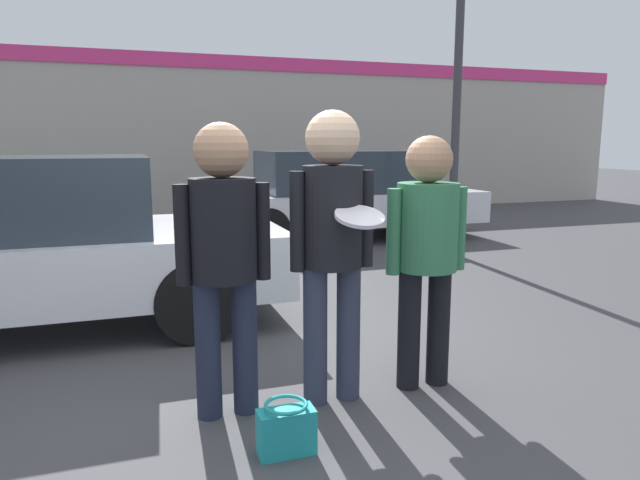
{
  "coord_description": "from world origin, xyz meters",
  "views": [
    {
      "loc": [
        -0.82,
        -3.37,
        1.62
      ],
      "look_at": [
        0.35,
        0.08,
        0.99
      ],
      "focal_mm": 32.0,
      "sensor_mm": 36.0,
      "label": 1
    }
  ],
  "objects_px": {
    "person_left": "(224,243)",
    "handbag": "(286,429)",
    "parked_car_far": "(338,195)",
    "shrub": "(1,194)",
    "person_middle_with_frisbee": "(333,229)",
    "person_right": "(427,239)",
    "parked_car_near": "(18,244)"
  },
  "relations": [
    {
      "from": "shrub",
      "to": "handbag",
      "type": "xyz_separation_m",
      "value": [
        3.01,
        -9.56,
        -0.51
      ]
    },
    {
      "from": "person_left",
      "to": "parked_car_far",
      "type": "height_order",
      "value": "person_left"
    },
    {
      "from": "person_middle_with_frisbee",
      "to": "parked_car_far",
      "type": "distance_m",
      "value": 6.26
    },
    {
      "from": "person_right",
      "to": "shrub",
      "type": "bearing_deg",
      "value": 114.54
    },
    {
      "from": "person_middle_with_frisbee",
      "to": "parked_car_far",
      "type": "xyz_separation_m",
      "value": [
        2.23,
        5.84,
        -0.36
      ]
    },
    {
      "from": "person_middle_with_frisbee",
      "to": "shrub",
      "type": "relative_size",
      "value": 1.4
    },
    {
      "from": "person_right",
      "to": "parked_car_far",
      "type": "distance_m",
      "value": 6.03
    },
    {
      "from": "person_right",
      "to": "handbag",
      "type": "distance_m",
      "value": 1.5
    },
    {
      "from": "person_middle_with_frisbee",
      "to": "parked_car_far",
      "type": "height_order",
      "value": "person_middle_with_frisbee"
    },
    {
      "from": "person_middle_with_frisbee",
      "to": "handbag",
      "type": "relative_size",
      "value": 6.03
    },
    {
      "from": "person_middle_with_frisbee",
      "to": "handbag",
      "type": "height_order",
      "value": "person_middle_with_frisbee"
    },
    {
      "from": "person_left",
      "to": "person_middle_with_frisbee",
      "type": "relative_size",
      "value": 0.96
    },
    {
      "from": "person_right",
      "to": "person_middle_with_frisbee",
      "type": "bearing_deg",
      "value": -178.36
    },
    {
      "from": "parked_car_near",
      "to": "parked_car_far",
      "type": "xyz_separation_m",
      "value": [
        4.31,
        3.62,
        -0.01
      ]
    },
    {
      "from": "shrub",
      "to": "person_middle_with_frisbee",
      "type": "bearing_deg",
      "value": -69.05
    },
    {
      "from": "parked_car_far",
      "to": "parked_car_near",
      "type": "bearing_deg",
      "value": -139.98
    },
    {
      "from": "person_right",
      "to": "shrub",
      "type": "xyz_separation_m",
      "value": [
        -4.11,
        9.01,
        -0.35
      ]
    },
    {
      "from": "parked_car_near",
      "to": "person_right",
      "type": "bearing_deg",
      "value": -38.75
    },
    {
      "from": "person_right",
      "to": "person_left",
      "type": "bearing_deg",
      "value": 179.75
    },
    {
      "from": "parked_car_near",
      "to": "parked_car_far",
      "type": "height_order",
      "value": "parked_car_near"
    },
    {
      "from": "shrub",
      "to": "handbag",
      "type": "relative_size",
      "value": 4.31
    },
    {
      "from": "person_left",
      "to": "shrub",
      "type": "xyz_separation_m",
      "value": [
        -2.8,
        9.01,
        -0.4
      ]
    },
    {
      "from": "shrub",
      "to": "person_left",
      "type": "bearing_deg",
      "value": -72.73
    },
    {
      "from": "person_right",
      "to": "shrub",
      "type": "relative_size",
      "value": 1.29
    },
    {
      "from": "person_middle_with_frisbee",
      "to": "person_right",
      "type": "height_order",
      "value": "person_middle_with_frisbee"
    },
    {
      "from": "person_middle_with_frisbee",
      "to": "parked_car_near",
      "type": "height_order",
      "value": "person_middle_with_frisbee"
    },
    {
      "from": "shrub",
      "to": "person_right",
      "type": "bearing_deg",
      "value": -65.46
    },
    {
      "from": "parked_car_far",
      "to": "handbag",
      "type": "relative_size",
      "value": 15.77
    },
    {
      "from": "person_left",
      "to": "handbag",
      "type": "relative_size",
      "value": 5.77
    },
    {
      "from": "parked_car_near",
      "to": "handbag",
      "type": "distance_m",
      "value": 3.26
    },
    {
      "from": "parked_car_far",
      "to": "handbag",
      "type": "bearing_deg",
      "value": -112.76
    },
    {
      "from": "person_right",
      "to": "handbag",
      "type": "xyz_separation_m",
      "value": [
        -1.1,
        -0.55,
        -0.86
      ]
    }
  ]
}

